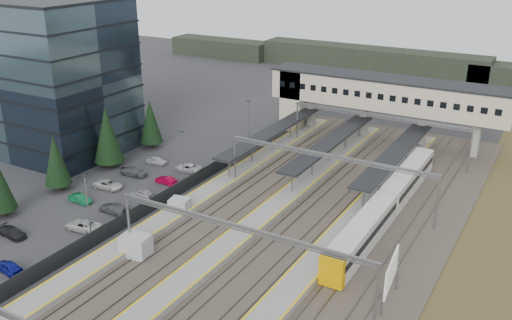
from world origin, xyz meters
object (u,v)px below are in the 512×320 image
Objects in this scene: relay_cabin_near at (136,246)px; billboard at (391,273)px; footbridge at (370,95)px; relay_cabin_far at (180,207)px; office_building at (46,76)px; train at (386,205)px.

relay_cabin_near is 27.30m from billboard.
footbridge is 48.67m from billboard.
office_building is at bearing 163.53° from relay_cabin_far.
relay_cabin_far is (-1.95, 10.55, -0.18)m from relay_cabin_near.
train reaches higher than relay_cabin_near.
billboard is at bearing -13.61° from office_building.
relay_cabin_near is at bearing -99.73° from footbridge.
relay_cabin_far is 41.73m from footbridge.
relay_cabin_far is 0.08× the size of train.
relay_cabin_near is 10.73m from relay_cabin_far.
footbridge is at bearing 113.77° from train.
relay_cabin_near is at bearing -30.11° from office_building.
footbridge is 6.95× the size of billboard.
billboard is (18.06, -44.96, -4.63)m from footbridge.
relay_cabin_near is 1.22× the size of relay_cabin_far.
train reaches higher than relay_cabin_far.
office_building is 41.99m from relay_cabin_near.
train is 6.21× the size of billboard.
office_building is 53.18m from footbridge.
office_building is at bearing -177.87° from train.
relay_cabin_near is 0.08× the size of footbridge.
relay_cabin_near is at bearing -168.60° from billboard.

